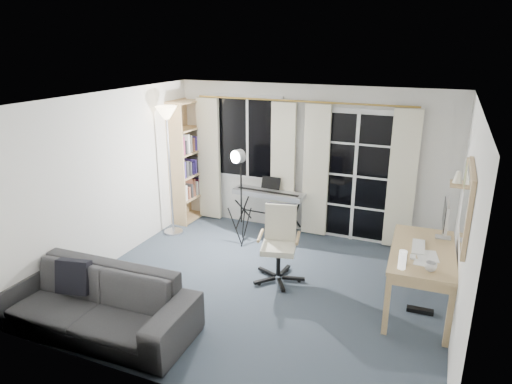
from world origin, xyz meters
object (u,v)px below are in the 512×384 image
bookshelf (189,163)px  torchiere_lamp (167,133)px  keyboard_piano (268,194)px  mug (431,266)px  monitor (446,216)px  studio_light (239,167)px  desk (422,257)px  sofa (91,293)px  office_chair (280,236)px

bookshelf → torchiere_lamp: size_ratio=1.01×
keyboard_piano → mug: size_ratio=9.80×
bookshelf → monitor: size_ratio=3.88×
studio_light → desk: studio_light is taller
studio_light → sofa: 2.81m
keyboard_piano → desk: 2.84m
sofa → monitor: bearing=31.6°
bookshelf → monitor: bearing=-12.6°
studio_light → mug: studio_light is taller
sofa → studio_light: bearing=76.7°
studio_light → sofa: bearing=-78.8°
studio_light → sofa: size_ratio=0.68×
torchiere_lamp → office_chair: (2.12, -0.70, -1.09)m
sofa → desk: bearing=27.4°
studio_light → desk: (2.70, -0.83, -0.58)m
torchiere_lamp → sofa: size_ratio=0.91×
desk → mug: (0.10, -0.50, 0.15)m
keyboard_piano → sofa: keyboard_piano is taller
office_chair → sofa: bearing=-140.9°
bookshelf → desk: bookshelf is taller
keyboard_piano → studio_light: (-0.24, -0.60, 0.58)m
desk → keyboard_piano: bearing=147.4°
sofa → torchiere_lamp: bearing=102.2°
torchiere_lamp → desk: size_ratio=1.46×
office_chair → sofa: (-1.47, -1.90, -0.14)m
keyboard_piano → office_chair: (0.68, -1.34, -0.07)m
monitor → office_chair: bearing=-171.9°
desk → bookshelf: bearing=156.3°
monitor → keyboard_piano: bearing=157.3°
bookshelf → torchiere_lamp: bearing=-79.0°
torchiere_lamp → mug: bearing=-17.9°
monitor → mug: size_ratio=4.40×
office_chair → mug: (1.87, -0.59, 0.23)m
mug → torchiere_lamp: bearing=162.1°
torchiere_lamp → sofa: torchiere_lamp is taller
keyboard_piano → mug: 3.21m
bookshelf → mug: 4.60m
office_chair → mug: 1.98m
bookshelf → sofa: bookshelf is taller
torchiere_lamp → desk: torchiere_lamp is taller
bookshelf → office_chair: (2.24, -1.47, -0.41)m
sofa → keyboard_piano: bearing=74.6°
torchiere_lamp → studio_light: torchiere_lamp is taller
bookshelf → studio_light: size_ratio=1.36×
keyboard_piano → studio_light: size_ratio=0.78×
monitor → sofa: bearing=-149.0°
bookshelf → keyboard_piano: bookshelf is taller
studio_light → mug: size_ratio=12.51×
monitor → mug: (-0.10, -0.95, -0.22)m
desk → monitor: (0.20, 0.45, 0.38)m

